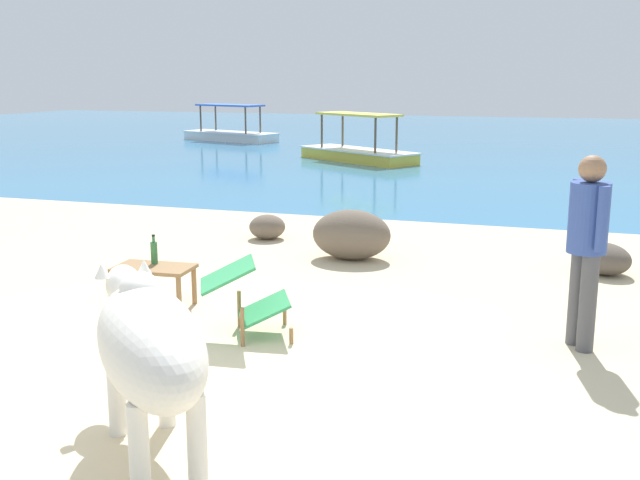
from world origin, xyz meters
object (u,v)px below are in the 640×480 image
bottle (154,252)px  boat_white (230,133)px  person_standing (587,237)px  boat_yellow (358,151)px  cow (149,342)px  low_bench_table (154,273)px  deck_chair_far (246,294)px

bottle → boat_white: boat_white is taller
person_standing → boat_yellow: person_standing is taller
boat_yellow → boat_white: 7.83m
cow → bottle: cow is taller
low_bench_table → cow: bearing=-63.9°
deck_chair_far → boat_white: size_ratio=0.24×
cow → bottle: bearing=-11.1°
bottle → boat_yellow: size_ratio=0.08×
deck_chair_far → boat_white: bearing=88.2°
low_bench_table → boat_yellow: (-1.56, 13.56, -0.09)m
cow → person_standing: person_standing is taller
bottle → boat_white: (-7.57, 18.45, -0.28)m
deck_chair_far → person_standing: (2.78, 0.60, 0.56)m
cow → boat_yellow: size_ratio=0.46×
cow → deck_chair_far: 2.19m
deck_chair_far → boat_yellow: bearing=74.4°
low_bench_table → bottle: size_ratio=2.66×
person_standing → deck_chair_far: bearing=165.0°
cow → boat_white: size_ratio=0.45×
bottle → person_standing: 4.05m
low_bench_table → boat_yellow: 13.65m
person_standing → boat_white: 21.82m
cow → person_standing: size_ratio=1.06×
boat_white → deck_chair_far: bearing=133.3°
low_bench_table → person_standing: 4.03m
bottle → person_standing: size_ratio=0.18×
cow → boat_yellow: (-3.08, 16.24, -0.47)m
bottle → low_bench_table: bearing=-64.5°
cow → low_bench_table: (-1.52, 2.67, -0.37)m
boat_white → person_standing: bearing=140.6°
low_bench_table → boat_white: boat_white is taller
deck_chair_far → person_standing: bearing=-14.6°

